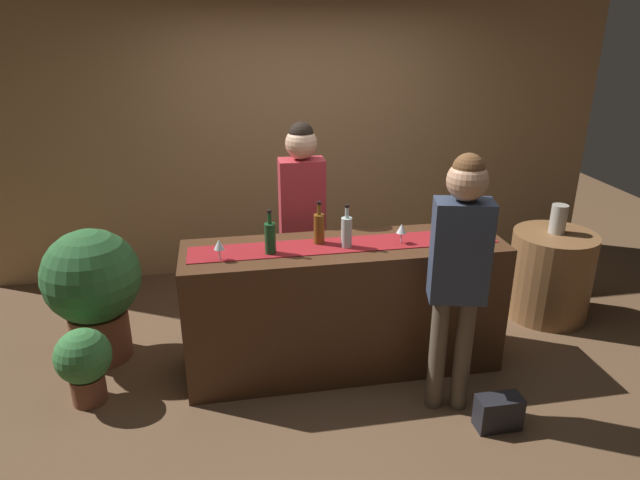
% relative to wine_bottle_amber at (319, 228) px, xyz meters
% --- Properties ---
extents(ground_plane, '(10.00, 10.00, 0.00)m').
position_rel_wine_bottle_amber_xyz_m(ground_plane, '(0.17, -0.06, -1.07)').
color(ground_plane, brown).
extents(back_wall, '(6.00, 0.12, 2.90)m').
position_rel_wine_bottle_amber_xyz_m(back_wall, '(0.17, 1.84, 0.38)').
color(back_wall, tan).
rests_on(back_wall, ground).
extents(bar_counter, '(2.22, 0.60, 0.95)m').
position_rel_wine_bottle_amber_xyz_m(bar_counter, '(0.17, -0.06, -0.59)').
color(bar_counter, '#472B19').
rests_on(bar_counter, ground).
extents(counter_runner_cloth, '(2.11, 0.28, 0.01)m').
position_rel_wine_bottle_amber_xyz_m(counter_runner_cloth, '(0.17, -0.06, -0.11)').
color(counter_runner_cloth, maroon).
rests_on(counter_runner_cloth, bar_counter).
extents(wine_bottle_amber, '(0.07, 0.07, 0.30)m').
position_rel_wine_bottle_amber_xyz_m(wine_bottle_amber, '(0.00, 0.00, 0.00)').
color(wine_bottle_amber, brown).
rests_on(wine_bottle_amber, bar_counter).
extents(wine_bottle_clear, '(0.07, 0.07, 0.30)m').
position_rel_wine_bottle_amber_xyz_m(wine_bottle_clear, '(0.17, -0.10, 0.00)').
color(wine_bottle_clear, '#B2C6C1').
rests_on(wine_bottle_clear, bar_counter).
extents(wine_bottle_green, '(0.07, 0.07, 0.30)m').
position_rel_wine_bottle_amber_xyz_m(wine_bottle_green, '(-0.34, -0.12, 0.00)').
color(wine_bottle_green, '#194723').
rests_on(wine_bottle_green, bar_counter).
extents(wine_glass_near_customer, '(0.07, 0.07, 0.14)m').
position_rel_wine_bottle_amber_xyz_m(wine_glass_near_customer, '(0.55, -0.10, -0.01)').
color(wine_glass_near_customer, silver).
rests_on(wine_glass_near_customer, bar_counter).
extents(wine_glass_mid_counter, '(0.07, 0.07, 0.14)m').
position_rel_wine_bottle_amber_xyz_m(wine_glass_mid_counter, '(0.87, -0.15, -0.01)').
color(wine_glass_mid_counter, silver).
rests_on(wine_glass_mid_counter, bar_counter).
extents(wine_glass_far_end, '(0.07, 0.07, 0.14)m').
position_rel_wine_bottle_amber_xyz_m(wine_glass_far_end, '(-0.67, -0.17, -0.01)').
color(wine_glass_far_end, silver).
rests_on(wine_glass_far_end, bar_counter).
extents(bartender, '(0.34, 0.24, 1.69)m').
position_rel_wine_bottle_amber_xyz_m(bartender, '(-0.04, 0.52, -0.02)').
color(bartender, '#26262B').
rests_on(bartender, ground).
extents(customer_sipping, '(0.38, 0.28, 1.70)m').
position_rel_wine_bottle_amber_xyz_m(customer_sipping, '(0.74, -0.64, -0.01)').
color(customer_sipping, brown).
rests_on(customer_sipping, ground).
extents(round_side_table, '(0.68, 0.68, 0.74)m').
position_rel_wine_bottle_amber_xyz_m(round_side_table, '(2.05, 0.38, -0.70)').
color(round_side_table, brown).
rests_on(round_side_table, ground).
extents(vase_on_side_table, '(0.13, 0.13, 0.24)m').
position_rel_wine_bottle_amber_xyz_m(vase_on_side_table, '(2.06, 0.40, -0.21)').
color(vase_on_side_table, '#A8A399').
rests_on(vase_on_side_table, round_side_table).
extents(potted_plant_tall, '(0.69, 0.69, 1.01)m').
position_rel_wine_bottle_amber_xyz_m(potted_plant_tall, '(-1.59, 0.37, -0.48)').
color(potted_plant_tall, brown).
rests_on(potted_plant_tall, ground).
extents(potted_plant_small, '(0.36, 0.36, 0.53)m').
position_rel_wine_bottle_amber_xyz_m(potted_plant_small, '(-1.59, -0.18, -0.76)').
color(potted_plant_small, brown).
rests_on(potted_plant_small, ground).
extents(handbag, '(0.28, 0.14, 0.22)m').
position_rel_wine_bottle_amber_xyz_m(handbag, '(0.97, -0.91, -0.96)').
color(handbag, black).
rests_on(handbag, ground).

